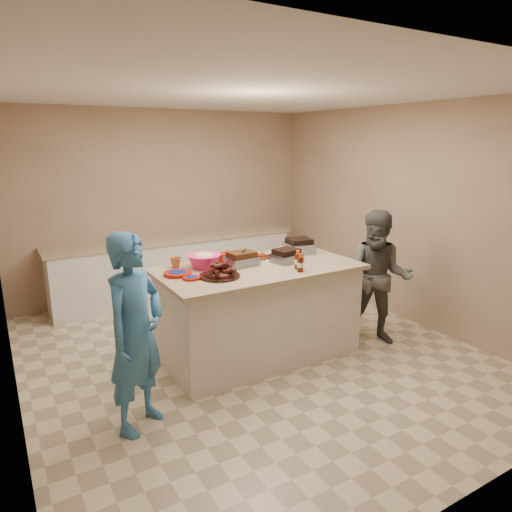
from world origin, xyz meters
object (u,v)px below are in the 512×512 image
mustard_bottle (231,265)px  guest_blue (142,424)px  roasting_pan (299,253)px  guest_gray (374,340)px  coleslaw_bowl (204,268)px  bbq_bottle_b (300,272)px  bbq_bottle_a (298,269)px  island (258,354)px  rib_platter (219,277)px  plastic_cup (176,268)px

mustard_bottle → guest_blue: 1.77m
roasting_pan → guest_gray: bearing=-35.6°
roasting_pan → coleslaw_bowl: 1.22m
bbq_bottle_b → bbq_bottle_a: bearing=67.3°
island → roasting_pan: bearing=20.6°
roasting_pan → rib_platter: bearing=-151.6°
coleslaw_bowl → roasting_pan: bearing=1.5°
island → guest_blue: size_ratio=1.30×
bbq_bottle_b → guest_gray: 1.47m
roasting_pan → guest_blue: bearing=-148.0°
plastic_cup → bbq_bottle_a: bearing=-32.9°
coleslaw_bowl → plastic_cup: 0.29m
island → bbq_bottle_b: bbq_bottle_b is taller
bbq_bottle_b → roasting_pan: bearing=55.0°
guest_gray → guest_blue: bearing=-126.3°
island → bbq_bottle_a: (0.29, -0.28, 0.99)m
island → roasting_pan: (0.71, 0.27, 0.99)m
island → guest_blue: island is taller
roasting_pan → bbq_bottle_b: bbq_bottle_b is taller
coleslaw_bowl → bbq_bottle_b: coleslaw_bowl is taller
roasting_pan → mustard_bottle: (-0.93, -0.09, 0.00)m
coleslaw_bowl → guest_blue: bearing=-138.9°
island → bbq_bottle_b: 1.09m
island → mustard_bottle: size_ratio=17.21×
bbq_bottle_a → guest_gray: bbq_bottle_a is taller
island → rib_platter: (-0.52, -0.14, 0.99)m
bbq_bottle_b → mustard_bottle: bearing=130.5°
mustard_bottle → island: bearing=-38.4°
mustard_bottle → guest_blue: size_ratio=0.08×
rib_platter → plastic_cup: (-0.24, 0.53, 0.00)m
bbq_bottle_a → guest_blue: 2.05m
roasting_pan → coleslaw_bowl: coleslaw_bowl is taller
rib_platter → plastic_cup: 0.58m
bbq_bottle_a → plastic_cup: bbq_bottle_a is taller
rib_platter → bbq_bottle_b: 0.81m
plastic_cup → guest_gray: (2.09, -0.78, -0.99)m
plastic_cup → guest_blue: size_ratio=0.07×
rib_platter → guest_gray: bearing=-7.6°
coleslaw_bowl → guest_gray: bearing=-18.5°
island → mustard_bottle: (-0.23, 0.18, 0.99)m
roasting_pan → guest_blue: roasting_pan is taller
bbq_bottle_a → mustard_bottle: size_ratio=1.58×
rib_platter → mustard_bottle: (0.29, 0.31, 0.00)m
rib_platter → plastic_cup: rib_platter is taller
rib_platter → bbq_bottle_b: (0.77, -0.24, 0.00)m
roasting_pan → plastic_cup: roasting_pan is taller
bbq_bottle_b → mustard_bottle: bbq_bottle_b is taller
plastic_cup → guest_gray: 2.44m
bbq_bottle_a → roasting_pan: bearing=53.1°
roasting_pan → guest_blue: size_ratio=0.18×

